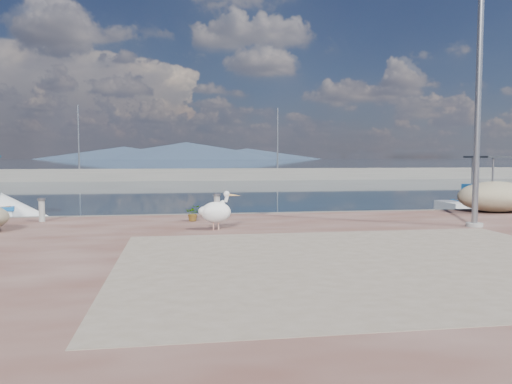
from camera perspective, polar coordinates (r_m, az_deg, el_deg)
The scene contains 12 objects.
ground at distance 11.93m, azimuth 2.87°, elevation -7.51°, with size 1400.00×1400.00×0.00m, color #162635.
quay at distance 6.32m, azimuth 14.55°, elevation -15.82°, with size 44.00×22.00×0.50m, color #502B22.
quay_patch at distance 9.29m, azimuth 12.84°, elevation -7.74°, with size 9.00×7.00×0.01m, color gray.
breakwater at distance 51.53m, azimuth -6.29°, elevation 2.00°, with size 120.00×2.20×7.50m.
mountains at distance 661.52m, azimuth -8.40°, elevation 4.57°, with size 370.00×280.00×22.00m.
boat_right at distance 23.16m, azimuth 26.94°, elevation -1.78°, with size 5.97×2.14×2.84m.
pelican at distance 12.93m, azimuth -4.52°, elevation -2.24°, with size 1.04×0.52×1.01m.
lamp_post at distance 14.76m, azimuth 23.99°, elevation 9.18°, with size 0.44×0.96×7.00m.
bollard_near at distance 15.50m, azimuth -4.49°, elevation -1.45°, with size 0.25×0.25×0.75m.
bollard_far at distance 15.82m, azimuth -23.28°, elevation -1.79°, with size 0.23×0.23×0.69m.
potted_plant at distance 14.77m, azimuth -7.19°, elevation -2.41°, with size 0.43×0.37×0.48m, color #33722D.
net_pile_c at distance 18.98m, azimuth 25.74°, elevation -0.49°, with size 2.68×1.91×1.05m, color #BAAF8A.
Camera 1 is at (-2.40, -11.44, 2.38)m, focal length 35.00 mm.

